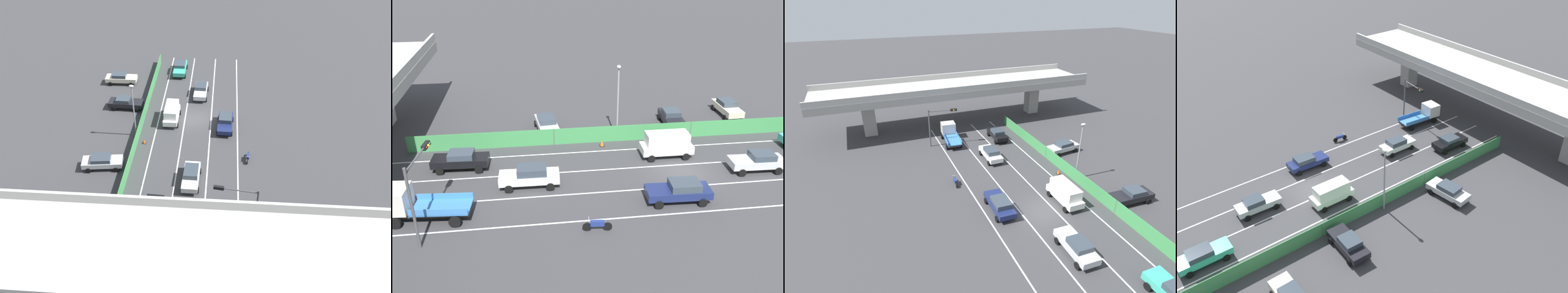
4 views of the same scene
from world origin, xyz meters
The scene contains 19 objects.
ground_plane centered at (0.00, 0.00, 0.00)m, with size 300.00×300.00×0.00m, color #38383A.
lane_line_left_edge centered at (-5.23, 3.70, 0.00)m, with size 0.14×43.41×0.01m, color silver.
lane_line_mid_left centered at (-1.74, 3.70, 0.00)m, with size 0.14×43.41×0.01m, color silver.
lane_line_mid_right centered at (1.74, 3.70, 0.00)m, with size 0.14×43.41×0.01m, color silver.
lane_line_right_edge centered at (5.23, 3.70, 0.00)m, with size 0.14×43.41×0.01m, color silver.
elevated_overpass centered at (0.00, 27.41, 5.89)m, with size 45.33×9.39×7.56m.
green_fence centered at (7.16, 3.70, 0.79)m, with size 0.10×39.51×1.57m.
car_sedan_black centered at (3.46, 18.22, 0.88)m, with size 2.19×4.67×1.58m.
car_hatchback_white centered at (-0.05, 12.56, 0.93)m, with size 2.04×4.65×1.67m.
car_sedan_silver centered at (0.00, -6.05, 0.88)m, with size 2.10×4.55×1.60m.
car_van_white centered at (3.46, 0.66, 1.27)m, with size 2.07×4.50×2.25m.
car_sedan_navy centered at (-3.63, 1.79, 0.89)m, with size 2.21×4.76×1.60m.
flatbed_truck_blue centered at (-3.47, 20.55, 1.28)m, with size 2.69×5.92×2.48m.
motorcycle centered at (-6.41, 8.28, 0.46)m, with size 0.60×1.95×0.93m.
parked_sedan_dark centered at (10.17, -1.94, 0.88)m, with size 4.73×2.20×1.59m.
parked_wagon_silver centered at (10.29, 10.79, 0.88)m, with size 4.76×2.49×1.56m.
traffic_light centered at (-5.24, 19.30, 4.04)m, with size 4.15×0.84×5.66m.
street_lamp centered at (7.61, 4.25, 4.37)m, with size 0.60×0.36×7.21m.
traffic_cone centered at (6.29, 5.90, 0.27)m, with size 0.47×0.47×0.58m.
Camera 3 is at (-15.21, -22.14, 20.37)m, focal length 29.03 mm.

